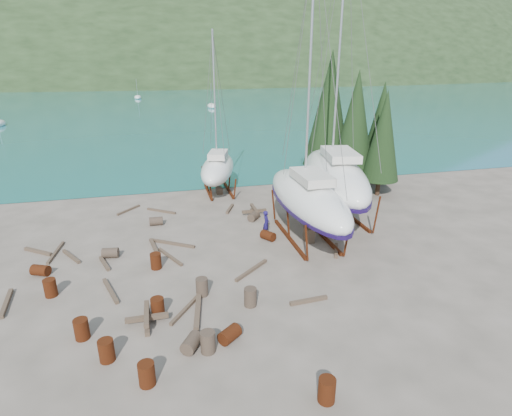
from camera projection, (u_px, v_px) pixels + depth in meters
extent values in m
plane|color=#564E44|center=(238.00, 272.00, 21.20)|extent=(600.00, 600.00, 0.00)
plane|color=#187278|center=(156.00, 76.00, 307.94)|extent=(700.00, 700.00, 0.00)
ellipsoid|color=black|center=(156.00, 76.00, 312.50)|extent=(800.00, 360.00, 110.00)
cube|color=beige|center=(23.00, 81.00, 179.80)|extent=(6.00, 5.00, 4.00)
cube|color=#A54C2D|center=(21.00, 75.00, 178.83)|extent=(6.60, 5.60, 1.60)
cube|color=beige|center=(116.00, 81.00, 188.91)|extent=(6.00, 5.00, 4.00)
cube|color=#A54C2D|center=(115.00, 74.00, 187.94)|extent=(6.60, 5.60, 1.60)
cube|color=beige|center=(220.00, 79.00, 200.30)|extent=(6.00, 5.00, 4.00)
cube|color=#A54C2D|center=(220.00, 74.00, 199.33)|extent=(6.60, 5.60, 1.60)
cylinder|color=black|center=(350.00, 180.00, 34.69)|extent=(0.36, 0.36, 1.60)
cone|color=black|center=(355.00, 122.00, 32.97)|extent=(3.60, 3.60, 8.40)
cylinder|color=black|center=(378.00, 187.00, 33.26)|extent=(0.36, 0.36, 1.36)
cone|color=black|center=(383.00, 136.00, 31.79)|extent=(3.06, 3.06, 7.14)
cylinder|color=black|center=(325.00, 174.00, 36.13)|extent=(0.36, 0.36, 1.84)
cone|color=black|center=(329.00, 109.00, 34.14)|extent=(4.14, 4.14, 9.66)
cylinder|color=black|center=(376.00, 176.00, 36.32)|extent=(0.36, 0.36, 1.44)
cone|color=black|center=(381.00, 126.00, 34.76)|extent=(3.24, 3.24, 7.56)
ellipsoid|color=white|center=(212.00, 106.00, 96.17)|extent=(2.00, 5.00, 1.40)
cylinder|color=silver|center=(211.00, 94.00, 95.18)|extent=(0.08, 0.08, 5.00)
ellipsoid|color=white|center=(138.00, 97.00, 119.38)|extent=(2.00, 5.00, 1.40)
cylinder|color=silver|center=(137.00, 88.00, 118.39)|extent=(0.08, 0.08, 5.00)
ellipsoid|color=white|center=(307.00, 198.00, 24.42)|extent=(3.16, 10.70, 2.49)
cube|color=#180B39|center=(310.00, 213.00, 24.21)|extent=(0.26, 1.92, 1.00)
cube|color=silver|center=(312.00, 177.00, 23.42)|extent=(1.73, 3.21, 0.50)
cylinder|color=silver|center=(310.00, 63.00, 22.23)|extent=(0.14, 0.14, 12.83)
cube|color=#571C0F|center=(289.00, 238.00, 25.06)|extent=(0.18, 5.88, 0.20)
cube|color=#571C0F|center=(322.00, 235.00, 25.56)|extent=(0.18, 5.88, 0.20)
cube|color=brown|center=(309.00, 234.00, 24.70)|extent=(0.50, 0.80, 0.93)
ellipsoid|color=white|center=(335.00, 176.00, 27.65)|extent=(5.67, 12.45, 2.84)
cube|color=#180B39|center=(337.00, 192.00, 27.44)|extent=(0.65, 2.17, 1.00)
cube|color=silver|center=(340.00, 154.00, 26.53)|extent=(2.56, 3.90, 0.50)
cylinder|color=silver|center=(340.00, 40.00, 25.18)|extent=(0.14, 0.14, 14.41)
cube|color=#571C0F|center=(316.00, 217.00, 28.40)|extent=(0.18, 6.61, 0.20)
cube|color=#571C0F|center=(347.00, 214.00, 28.95)|extent=(0.18, 6.61, 0.20)
cube|color=brown|center=(336.00, 213.00, 27.96)|extent=(0.50, 0.80, 1.14)
ellipsoid|color=white|center=(218.00, 169.00, 33.50)|extent=(4.75, 8.43, 2.07)
cube|color=#180B39|center=(219.00, 177.00, 33.34)|extent=(0.66, 1.46, 1.00)
cube|color=silver|center=(218.00, 155.00, 32.69)|extent=(2.03, 2.71, 0.50)
cylinder|color=silver|center=(215.00, 95.00, 31.81)|extent=(0.14, 0.14, 9.65)
cube|color=#571C0F|center=(208.00, 192.00, 33.98)|extent=(0.18, 4.42, 0.20)
cube|color=#571C0F|center=(229.00, 190.00, 34.38)|extent=(0.18, 4.42, 0.20)
cube|color=brown|center=(219.00, 190.00, 33.76)|extent=(0.50, 0.80, 0.53)
imported|color=#18114D|center=(266.00, 223.00, 25.39)|extent=(0.55, 0.70, 1.69)
cylinder|color=#571C0F|center=(82.00, 329.00, 16.01)|extent=(0.58, 0.58, 0.88)
cylinder|color=#2D2823|center=(192.00, 343.00, 15.44)|extent=(0.96, 1.05, 0.58)
cylinder|color=#571C0F|center=(41.00, 270.00, 20.81)|extent=(1.04, 0.89, 0.58)
cylinder|color=#571C0F|center=(147.00, 374.00, 13.71)|extent=(0.58, 0.58, 0.88)
cylinder|color=#2D2823|center=(250.00, 297.00, 18.18)|extent=(0.58, 0.58, 0.88)
cylinder|color=#571C0F|center=(268.00, 236.00, 24.96)|extent=(0.98, 1.05, 0.58)
cylinder|color=#571C0F|center=(327.00, 390.00, 13.03)|extent=(0.58, 0.58, 0.88)
cylinder|color=#571C0F|center=(50.00, 288.00, 18.93)|extent=(0.58, 0.58, 0.88)
cylinder|color=#2D2823|center=(156.00, 221.00, 27.22)|extent=(0.90, 0.60, 0.58)
cylinder|color=#571C0F|center=(106.00, 351.00, 14.82)|extent=(0.58, 0.58, 0.88)
cylinder|color=#2D2823|center=(254.00, 216.00, 28.07)|extent=(1.01, 1.05, 0.58)
cylinder|color=#571C0F|center=(230.00, 334.00, 15.93)|extent=(1.05, 1.00, 0.58)
cylinder|color=#571C0F|center=(158.00, 307.00, 17.42)|extent=(0.58, 0.58, 0.88)
cylinder|color=#571C0F|center=(156.00, 261.00, 21.47)|extent=(0.58, 0.58, 0.88)
cylinder|color=#2D2823|center=(110.00, 253.00, 22.71)|extent=(0.95, 0.69, 0.58)
cylinder|color=#2D2823|center=(202.00, 287.00, 19.00)|extent=(0.58, 0.58, 0.88)
cylinder|color=#2D2823|center=(208.00, 342.00, 15.27)|extent=(0.58, 0.58, 0.88)
cube|color=brown|center=(129.00, 210.00, 29.89)|extent=(1.61, 1.76, 0.14)
cube|color=brown|center=(336.00, 250.00, 23.43)|extent=(0.91, 1.65, 0.19)
cube|color=brown|center=(38.00, 251.00, 23.31)|extent=(1.76, 1.37, 0.19)
cube|color=brown|center=(187.00, 308.00, 18.01)|extent=(1.65, 2.24, 0.15)
cube|color=brown|center=(104.00, 263.00, 21.94)|extent=(0.74, 1.66, 0.17)
cube|color=brown|center=(252.00, 270.00, 21.26)|extent=(2.16, 1.87, 0.16)
cube|color=brown|center=(230.00, 209.00, 30.06)|extent=(0.91, 1.75, 0.19)
cube|color=brown|center=(309.00, 300.00, 18.55)|extent=(1.88, 0.30, 0.17)
cube|color=brown|center=(154.00, 247.00, 23.88)|extent=(0.55, 2.23, 0.19)
cube|color=brown|center=(161.00, 211.00, 29.67)|extent=(2.08, 1.60, 0.15)
cube|color=brown|center=(172.00, 243.00, 24.39)|extent=(2.70, 1.87, 0.16)
cube|color=brown|center=(170.00, 257.00, 22.73)|extent=(1.28, 2.41, 0.15)
cube|color=brown|center=(110.00, 291.00, 19.34)|extent=(0.95, 2.38, 0.17)
cube|color=brown|center=(6.00, 303.00, 18.34)|extent=(0.45, 2.38, 0.18)
cube|color=brown|center=(56.00, 252.00, 23.23)|extent=(0.44, 2.81, 0.15)
cube|color=brown|center=(198.00, 308.00, 17.91)|extent=(0.70, 3.08, 0.23)
cube|color=brown|center=(71.00, 256.00, 22.76)|extent=(1.26, 1.89, 0.16)
cube|color=brown|center=(147.00, 322.00, 17.01)|extent=(0.20, 1.80, 0.20)
cube|color=brown|center=(147.00, 318.00, 16.94)|extent=(1.80, 0.20, 0.20)
cube|color=brown|center=(147.00, 314.00, 16.87)|extent=(0.20, 1.80, 0.20)
cube|color=brown|center=(254.00, 214.00, 29.08)|extent=(0.20, 1.80, 0.20)
cube|color=brown|center=(254.00, 211.00, 29.01)|extent=(1.80, 0.20, 0.20)
cube|color=brown|center=(254.00, 209.00, 28.94)|extent=(0.20, 1.80, 0.20)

